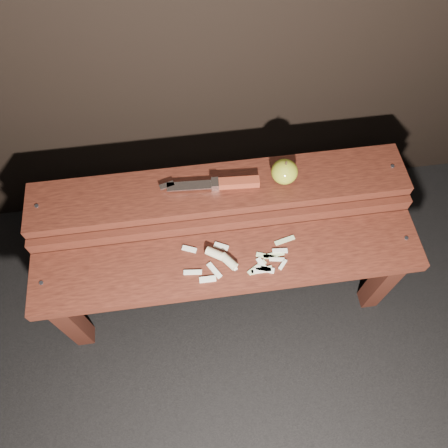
{
  "coord_description": "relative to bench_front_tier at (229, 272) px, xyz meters",
  "views": [
    {
      "loc": [
        -0.09,
        -0.59,
        1.63
      ],
      "look_at": [
        0.0,
        0.06,
        0.45
      ],
      "focal_mm": 35.0,
      "sensor_mm": 36.0,
      "label": 1
    }
  ],
  "objects": [
    {
      "name": "knife",
      "position": [
        0.02,
        0.23,
        0.16
      ],
      "size": [
        0.31,
        0.05,
        0.03
      ],
      "color": "maroon",
      "rests_on": "bench_rear_tier"
    },
    {
      "name": "apple_scraps",
      "position": [
        0.01,
        0.01,
        0.07
      ],
      "size": [
        0.36,
        0.13,
        0.03
      ],
      "color": "beige",
      "rests_on": "bench_front_tier"
    },
    {
      "name": "bench_rear_tier",
      "position": [
        0.0,
        0.23,
        0.06
      ],
      "size": [
        1.2,
        0.21,
        0.5
      ],
      "color": "black",
      "rests_on": "ground"
    },
    {
      "name": "bench_front_tier",
      "position": [
        0.0,
        0.0,
        0.0
      ],
      "size": [
        1.2,
        0.2,
        0.42
      ],
      "color": "black",
      "rests_on": "ground"
    },
    {
      "name": "apple",
      "position": [
        0.2,
        0.23,
        0.18
      ],
      "size": [
        0.08,
        0.08,
        0.09
      ],
      "color": "olive",
      "rests_on": "bench_rear_tier"
    },
    {
      "name": "ground",
      "position": [
        0.0,
        0.06,
        -0.35
      ],
      "size": [
        60.0,
        60.0,
        0.0
      ],
      "primitive_type": "plane",
      "color": "black"
    }
  ]
}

